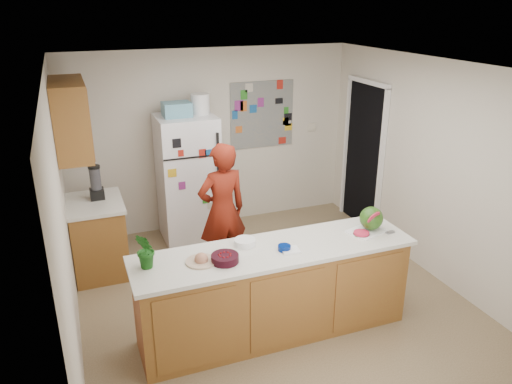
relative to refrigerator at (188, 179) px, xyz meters
name	(u,v)px	position (x,y,z in m)	size (l,w,h in m)	color
floor	(273,301)	(0.45, -1.88, -0.86)	(4.00, 4.50, 0.02)	brown
wall_back	(212,140)	(0.45, 0.38, 0.40)	(4.00, 0.02, 2.50)	beige
wall_left	(62,224)	(-1.56, -1.88, 0.40)	(0.02, 4.50, 2.50)	beige
wall_right	(437,171)	(2.46, -1.88, 0.40)	(0.02, 4.50, 2.50)	beige
ceiling	(276,66)	(0.45, -1.88, 1.66)	(4.00, 4.50, 0.02)	white
doorway	(364,156)	(2.44, -0.43, 0.17)	(0.03, 0.85, 2.04)	black
peninsula_base	(274,293)	(0.25, -2.38, -0.41)	(2.60, 0.62, 0.88)	brown
peninsula_top	(275,250)	(0.25, -2.38, 0.05)	(2.68, 0.70, 0.04)	silver
side_counter_base	(98,238)	(-1.24, -0.53, -0.42)	(0.60, 0.80, 0.86)	brown
side_counter_top	(94,203)	(-1.24, -0.53, 0.03)	(0.64, 0.84, 0.04)	silver
upper_cabinets	(70,118)	(-1.37, -0.58, 1.05)	(0.35, 1.00, 0.80)	brown
refrigerator	(188,179)	(0.00, 0.00, 0.00)	(0.75, 0.70, 1.70)	silver
fridge_top_bin	(177,109)	(-0.10, 0.00, 0.94)	(0.35, 0.28, 0.18)	#5999B2
photo_collage	(262,115)	(1.20, 0.36, 0.70)	(0.95, 0.01, 0.95)	slate
person	(222,211)	(0.13, -1.12, -0.04)	(0.59, 0.39, 1.62)	maroon
blender_appliance	(96,183)	(-1.19, -0.44, 0.24)	(0.13, 0.13, 0.38)	black
cutting_board	(366,231)	(1.24, -2.37, 0.08)	(0.36, 0.27, 0.01)	silver
watermelon	(371,218)	(1.30, -2.35, 0.20)	(0.23, 0.23, 0.23)	#28520E
watermelon_slice	(361,233)	(1.15, -2.42, 0.09)	(0.15, 0.15, 0.02)	red
cherry_bowl	(225,258)	(-0.26, -2.46, 0.11)	(0.25, 0.25, 0.07)	black
white_bowl	(245,242)	(0.01, -2.22, 0.10)	(0.20, 0.20, 0.06)	silver
cobalt_bowl	(284,248)	(0.32, -2.44, 0.10)	(0.12, 0.12, 0.05)	#00165C
plate	(201,261)	(-0.46, -2.39, 0.08)	(0.28, 0.28, 0.02)	#BAA991
paper_towel	(290,250)	(0.36, -2.48, 0.08)	(0.16, 0.14, 0.02)	silver
keys	(390,232)	(1.45, -2.48, 0.08)	(0.09, 0.04, 0.01)	gray
potted_plant	(146,251)	(-0.92, -2.33, 0.24)	(0.19, 0.15, 0.34)	#16400B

